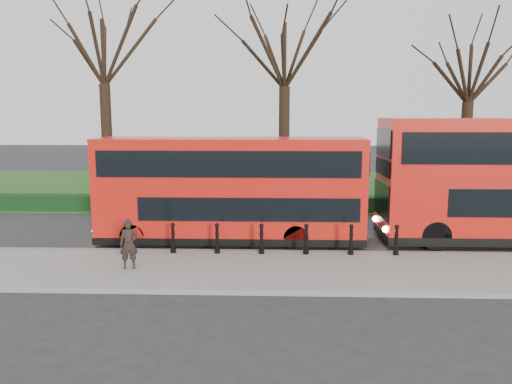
{
  "coord_description": "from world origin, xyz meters",
  "views": [
    {
      "loc": [
        1.41,
        -17.97,
        4.91
      ],
      "look_at": [
        0.76,
        0.5,
        2.0
      ],
      "focal_mm": 35.0,
      "sensor_mm": 36.0,
      "label": 1
    }
  ],
  "objects": [
    {
      "name": "ground",
      "position": [
        0.0,
        0.0,
        0.0
      ],
      "size": [
        120.0,
        120.0,
        0.0
      ],
      "primitive_type": "plane",
      "color": "#28282B",
      "rests_on": "ground"
    },
    {
      "name": "tree_left",
      "position": [
        -8.0,
        10.0,
        8.66
      ],
      "size": [
        7.62,
        7.62,
        11.91
      ],
      "color": "black",
      "rests_on": "ground"
    },
    {
      "name": "grass_verge",
      "position": [
        0.0,
        15.0,
        0.03
      ],
      "size": [
        60.0,
        18.0,
        0.06
      ],
      "primitive_type": "cube",
      "color": "#21511B",
      "rests_on": "ground"
    },
    {
      "name": "yellow_line_inner",
      "position": [
        0.0,
        -0.5,
        0.01
      ],
      "size": [
        60.0,
        0.1,
        0.01
      ],
      "primitive_type": "cube",
      "color": "yellow",
      "rests_on": "ground"
    },
    {
      "name": "tree_right",
      "position": [
        12.0,
        10.0,
        7.32
      ],
      "size": [
        6.45,
        6.45,
        10.08
      ],
      "color": "black",
      "rests_on": "ground"
    },
    {
      "name": "bus_lead",
      "position": [
        -0.22,
        0.71,
        2.02
      ],
      "size": [
        10.06,
        2.31,
        4.0
      ],
      "color": "red",
      "rests_on": "ground"
    },
    {
      "name": "tree_mid",
      "position": [
        2.0,
        10.0,
        8.44
      ],
      "size": [
        7.43,
        7.43,
        11.61
      ],
      "color": "black",
      "rests_on": "ground"
    },
    {
      "name": "pavement",
      "position": [
        0.0,
        -3.0,
        0.07
      ],
      "size": [
        60.0,
        4.0,
        0.15
      ],
      "primitive_type": "cube",
      "color": "gray",
      "rests_on": "ground"
    },
    {
      "name": "yellow_line_outer",
      "position": [
        0.0,
        -0.7,
        0.01
      ],
      "size": [
        60.0,
        0.1,
        0.01
      ],
      "primitive_type": "cube",
      "color": "yellow",
      "rests_on": "ground"
    },
    {
      "name": "bollard_row",
      "position": [
        1.02,
        -1.35,
        0.65
      ],
      "size": [
        9.32,
        0.15,
        1.0
      ],
      "color": "black",
      "rests_on": "pavement"
    },
    {
      "name": "hedge",
      "position": [
        0.0,
        6.8,
        0.4
      ],
      "size": [
        60.0,
        0.9,
        0.8
      ],
      "primitive_type": "cube",
      "color": "black",
      "rests_on": "ground"
    },
    {
      "name": "pedestrian",
      "position": [
        -3.04,
        -3.17,
        0.93
      ],
      "size": [
        0.62,
        0.46,
        1.55
      ],
      "primitive_type": "imported",
      "rotation": [
        0.0,
        0.0,
        0.18
      ],
      "color": "black",
      "rests_on": "pavement"
    },
    {
      "name": "kerb",
      "position": [
        0.0,
        -1.0,
        0.07
      ],
      "size": [
        60.0,
        0.25,
        0.16
      ],
      "primitive_type": "cube",
      "color": "slate",
      "rests_on": "ground"
    }
  ]
}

